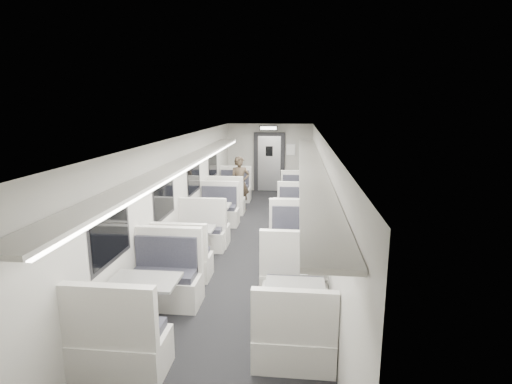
% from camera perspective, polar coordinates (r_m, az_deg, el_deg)
% --- Properties ---
extents(room, '(3.24, 12.24, 2.64)m').
position_cam_1_polar(room, '(8.37, -1.00, -0.39)').
color(room, black).
rests_on(room, ground).
extents(booth_left_a, '(1.02, 2.07, 1.11)m').
position_cam_1_polar(booth_left_a, '(12.15, -3.62, -0.39)').
color(booth_left_a, beige).
rests_on(booth_left_a, room).
extents(booth_left_b, '(1.03, 2.08, 1.11)m').
position_cam_1_polar(booth_left_b, '(9.62, -6.26, -3.86)').
color(booth_left_b, beige).
rests_on(booth_left_b, room).
extents(booth_left_c, '(0.99, 2.00, 1.07)m').
position_cam_1_polar(booth_left_c, '(8.01, -8.90, -7.42)').
color(booth_left_c, beige).
rests_on(booth_left_c, room).
extents(booth_left_d, '(1.10, 2.23, 1.19)m').
position_cam_1_polar(booth_left_d, '(5.78, -15.54, -15.41)').
color(booth_left_d, beige).
rests_on(booth_left_d, room).
extents(booth_right_a, '(0.99, 2.01, 1.08)m').
position_cam_1_polar(booth_right_a, '(11.48, 5.83, -1.23)').
color(booth_right_a, beige).
rests_on(booth_right_a, room).
extents(booth_right_b, '(1.01, 2.05, 1.09)m').
position_cam_1_polar(booth_right_b, '(9.63, 5.78, -3.88)').
color(booth_right_b, beige).
rests_on(booth_right_b, room).
extents(booth_right_c, '(1.10, 2.23, 1.19)m').
position_cam_1_polar(booth_right_c, '(7.29, 5.67, -9.00)').
color(booth_right_c, beige).
rests_on(booth_right_c, room).
extents(booth_right_d, '(0.97, 1.97, 1.05)m').
position_cam_1_polar(booth_right_d, '(5.67, 5.51, -16.10)').
color(booth_right_d, beige).
rests_on(booth_right_d, room).
extents(passenger, '(0.66, 0.53, 1.58)m').
position_cam_1_polar(passenger, '(11.70, -2.31, 1.24)').
color(passenger, black).
rests_on(passenger, room).
extents(window_a, '(0.02, 1.18, 0.84)m').
position_cam_1_polar(window_a, '(11.89, -6.16, 4.09)').
color(window_a, black).
rests_on(window_a, room).
extents(window_b, '(0.02, 1.18, 0.84)m').
position_cam_1_polar(window_b, '(9.78, -8.84, 2.22)').
color(window_b, black).
rests_on(window_b, room).
extents(window_c, '(0.02, 1.18, 0.84)m').
position_cam_1_polar(window_c, '(7.71, -12.97, -0.67)').
color(window_c, black).
rests_on(window_c, room).
extents(window_d, '(0.02, 1.18, 0.84)m').
position_cam_1_polar(window_d, '(5.75, -20.02, -5.58)').
color(window_d, black).
rests_on(window_d, room).
extents(luggage_rack_left, '(0.46, 10.40, 0.09)m').
position_cam_1_polar(luggage_rack_left, '(8.20, -9.97, 4.24)').
color(luggage_rack_left, beige).
rests_on(luggage_rack_left, room).
extents(luggage_rack_right, '(0.46, 10.40, 0.09)m').
position_cam_1_polar(luggage_rack_right, '(7.89, 7.74, 4.00)').
color(luggage_rack_right, beige).
rests_on(luggage_rack_right, room).
extents(vestibule_door, '(1.10, 0.13, 2.10)m').
position_cam_1_polar(vestibule_door, '(14.21, 1.91, 4.24)').
color(vestibule_door, black).
rests_on(vestibule_door, room).
extents(exit_sign, '(0.62, 0.12, 0.16)m').
position_cam_1_polar(exit_sign, '(13.60, 1.80, 9.13)').
color(exit_sign, black).
rests_on(exit_sign, room).
extents(wall_notice, '(0.32, 0.02, 0.40)m').
position_cam_1_polar(wall_notice, '(14.11, 4.97, 6.02)').
color(wall_notice, white).
rests_on(wall_notice, room).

